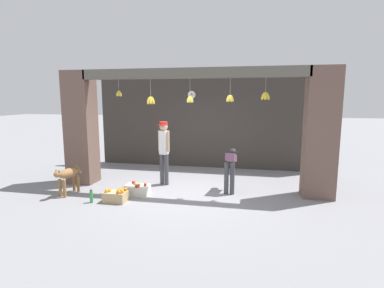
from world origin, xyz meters
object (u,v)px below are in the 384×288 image
(shopkeeper, at_px, (164,148))
(wall_clock, at_px, (192,95))
(fruit_crate_apples, at_px, (137,190))
(dog, at_px, (68,176))
(water_bottle, at_px, (91,197))
(fruit_crate_oranges, at_px, (116,196))
(worker_stooping, at_px, (231,165))

(shopkeeper, height_order, wall_clock, wall_clock)
(fruit_crate_apples, bearing_deg, dog, -168.52)
(water_bottle, distance_m, wall_clock, 4.70)
(shopkeeper, xyz_separation_m, fruit_crate_apples, (-0.39, -0.95, -0.87))
(fruit_crate_oranges, xyz_separation_m, water_bottle, (-0.50, -0.17, 0.01))
(fruit_crate_apples, bearing_deg, water_bottle, -137.76)
(water_bottle, bearing_deg, shopkeeper, 54.81)
(shopkeeper, height_order, water_bottle, shopkeeper)
(shopkeeper, height_order, fruit_crate_oranges, shopkeeper)
(shopkeeper, bearing_deg, fruit_crate_oranges, 82.86)
(dog, relative_size, fruit_crate_oranges, 1.70)
(fruit_crate_apples, xyz_separation_m, wall_clock, (0.68, 3.15, 2.26))
(water_bottle, bearing_deg, fruit_crate_apples, 42.24)
(shopkeeper, bearing_deg, fruit_crate_apples, 84.77)
(fruit_crate_apples, distance_m, water_bottle, 1.05)
(dog, distance_m, water_bottle, 0.96)
(worker_stooping, xyz_separation_m, fruit_crate_oranges, (-2.44, -1.23, -0.54))
(dog, height_order, wall_clock, wall_clock)
(shopkeeper, height_order, worker_stooping, shopkeeper)
(shopkeeper, distance_m, worker_stooping, 1.82)
(worker_stooping, distance_m, fruit_crate_oranges, 2.79)
(dog, relative_size, shopkeeper, 0.49)
(shopkeeper, relative_size, worker_stooping, 1.66)
(water_bottle, bearing_deg, wall_clock, 69.23)
(fruit_crate_oranges, bearing_deg, fruit_crate_apples, 62.53)
(fruit_crate_oranges, distance_m, water_bottle, 0.53)
(shopkeeper, relative_size, fruit_crate_oranges, 3.44)
(fruit_crate_apples, relative_size, water_bottle, 1.95)
(wall_clock, bearing_deg, fruit_crate_apples, -102.23)
(fruit_crate_oranges, bearing_deg, water_bottle, -161.25)
(worker_stooping, relative_size, wall_clock, 3.72)
(worker_stooping, bearing_deg, wall_clock, 124.21)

